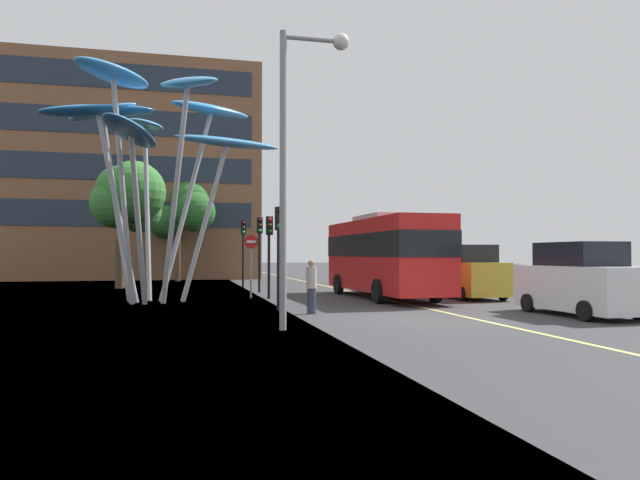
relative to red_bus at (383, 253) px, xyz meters
The scene contains 16 objects.
ground 8.72m from the red_bus, 107.02° to the right, with size 120.00×240.00×0.10m.
red_bus is the anchor object (origin of this frame).
leaf_sculpture 11.10m from the red_bus, behind, with size 9.50×10.15×8.97m.
traffic_light_kerb_near 7.09m from the red_bus, 139.63° to the right, with size 0.28×0.42×3.54m.
traffic_light_kerb_far 5.04m from the red_bus, behind, with size 0.28×0.42×3.55m.
traffic_light_island_mid 6.98m from the red_bus, 133.90° to the left, with size 0.28×0.42×3.77m.
traffic_light_opposite 10.89m from the red_bus, 118.49° to the left, with size 0.28×0.42×3.86m.
car_parked_near 9.11m from the red_bus, 67.28° to the right, with size 1.98×4.56×2.30m.
car_parked_mid 3.76m from the red_bus, 16.96° to the right, with size 2.06×4.13×2.32m.
car_parked_far 6.40m from the red_bus, 62.21° to the left, with size 1.97×4.57×2.28m.
street_lamp 11.60m from the red_bus, 120.51° to the right, with size 1.84×0.44×7.70m.
tree_pavement_near 15.37m from the red_bus, 140.19° to the left, with size 4.09×3.90×7.10m.
tree_pavement_far 20.93m from the red_bus, 113.94° to the left, with size 4.72×5.00×7.33m.
pedestrian 7.53m from the red_bus, 127.59° to the right, with size 0.34×0.34×1.73m.
no_entry_sign 5.82m from the red_bus, 166.87° to the left, with size 0.60×0.12×2.77m.
backdrop_building 31.89m from the red_bus, 121.38° to the left, with size 27.27×11.89×16.99m.
Camera 1 is at (-6.82, -16.12, 1.91)m, focal length 32.70 mm.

